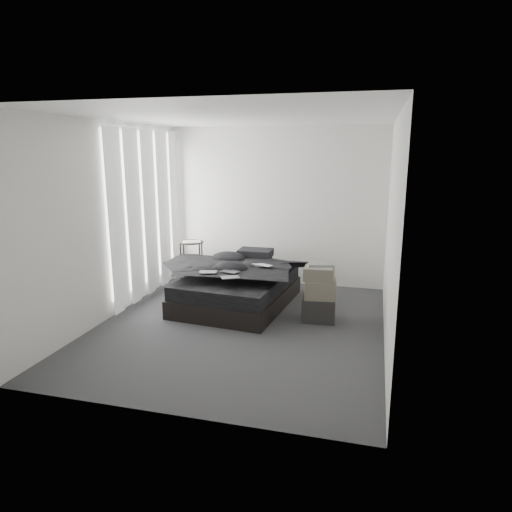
% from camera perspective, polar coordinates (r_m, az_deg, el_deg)
% --- Properties ---
extents(floor, '(3.60, 4.20, 0.01)m').
position_cam_1_polar(floor, '(5.98, -1.98, -8.72)').
color(floor, '#363638').
rests_on(floor, ground).
extents(ceiling, '(3.60, 4.20, 0.01)m').
position_cam_1_polar(ceiling, '(5.56, -2.20, 16.99)').
color(ceiling, white).
rests_on(ceiling, ground).
extents(wall_back, '(3.60, 0.01, 2.60)m').
position_cam_1_polar(wall_back, '(7.64, 2.50, 6.17)').
color(wall_back, silver).
rests_on(wall_back, ground).
extents(wall_front, '(3.60, 0.01, 2.60)m').
position_cam_1_polar(wall_front, '(3.71, -11.50, -1.59)').
color(wall_front, silver).
rests_on(wall_front, ground).
extents(wall_left, '(0.01, 4.20, 2.60)m').
position_cam_1_polar(wall_left, '(6.38, -17.79, 4.17)').
color(wall_left, silver).
rests_on(wall_left, ground).
extents(wall_right, '(0.01, 4.20, 2.60)m').
position_cam_1_polar(wall_right, '(5.39, 16.57, 2.71)').
color(wall_right, silver).
rests_on(wall_right, ground).
extents(window_left, '(0.02, 2.00, 2.30)m').
position_cam_1_polar(window_left, '(7.13, -13.83, 5.71)').
color(window_left, white).
rests_on(window_left, wall_left).
extents(curtain_left, '(0.06, 2.12, 2.48)m').
position_cam_1_polar(curtain_left, '(7.12, -13.44, 5.15)').
color(curtain_left, white).
rests_on(curtain_left, wall_left).
extents(bed, '(1.58, 1.98, 0.25)m').
position_cam_1_polar(bed, '(6.73, -2.33, -5.06)').
color(bed, black).
rests_on(bed, floor).
extents(mattress, '(1.52, 1.92, 0.20)m').
position_cam_1_polar(mattress, '(6.66, -2.34, -3.23)').
color(mattress, black).
rests_on(mattress, bed).
extents(duvet, '(1.52, 1.71, 0.22)m').
position_cam_1_polar(duvet, '(6.56, -2.51, -1.60)').
color(duvet, black).
rests_on(duvet, mattress).
extents(pillow_lower, '(0.59, 0.43, 0.13)m').
position_cam_1_polar(pillow_lower, '(7.28, -0.49, -0.48)').
color(pillow_lower, black).
rests_on(pillow_lower, mattress).
extents(pillow_upper, '(0.52, 0.36, 0.12)m').
position_cam_1_polar(pillow_upper, '(7.21, -0.07, 0.39)').
color(pillow_upper, black).
rests_on(pillow_upper, pillow_lower).
extents(laptop, '(0.35, 0.29, 0.02)m').
position_cam_1_polar(laptop, '(6.49, 0.56, -0.66)').
color(laptop, silver).
rests_on(laptop, duvet).
extents(comic_a, '(0.27, 0.21, 0.01)m').
position_cam_1_polar(comic_a, '(6.23, -6.04, -1.40)').
color(comic_a, black).
rests_on(comic_a, duvet).
extents(comic_b, '(0.27, 0.22, 0.01)m').
position_cam_1_polar(comic_b, '(6.24, -3.27, -1.29)').
color(comic_b, black).
rests_on(comic_b, duvet).
extents(comic_c, '(0.28, 0.25, 0.01)m').
position_cam_1_polar(comic_c, '(5.95, -3.29, -1.94)').
color(comic_c, black).
rests_on(comic_c, duvet).
extents(side_stand, '(0.50, 0.50, 0.75)m').
position_cam_1_polar(side_stand, '(7.64, -8.03, -1.02)').
color(side_stand, black).
rests_on(side_stand, floor).
extents(papers, '(0.35, 0.31, 0.01)m').
position_cam_1_polar(papers, '(7.54, -8.05, 1.77)').
color(papers, white).
rests_on(papers, side_stand).
extents(floor_books, '(0.15, 0.19, 0.12)m').
position_cam_1_polar(floor_books, '(7.20, -9.19, -4.53)').
color(floor_books, black).
rests_on(floor_books, floor).
extents(box_lower, '(0.46, 0.37, 0.32)m').
position_cam_1_polar(box_lower, '(6.17, 7.83, -6.57)').
color(box_lower, black).
rests_on(box_lower, floor).
extents(box_mid, '(0.45, 0.38, 0.24)m').
position_cam_1_polar(box_mid, '(6.07, 8.00, -4.10)').
color(box_mid, '#5B5648').
rests_on(box_mid, box_lower).
extents(box_upper, '(0.39, 0.32, 0.17)m').
position_cam_1_polar(box_upper, '(6.02, 7.89, -2.18)').
color(box_upper, '#5B5648').
rests_on(box_upper, box_mid).
extents(art_book_white, '(0.35, 0.29, 0.03)m').
position_cam_1_polar(art_book_white, '(5.99, 8.01, -1.26)').
color(art_book_white, silver).
rests_on(art_book_white, box_upper).
extents(art_book_snake, '(0.36, 0.31, 0.03)m').
position_cam_1_polar(art_book_snake, '(5.98, 8.10, -0.99)').
color(art_book_snake, silver).
rests_on(art_book_snake, art_book_white).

